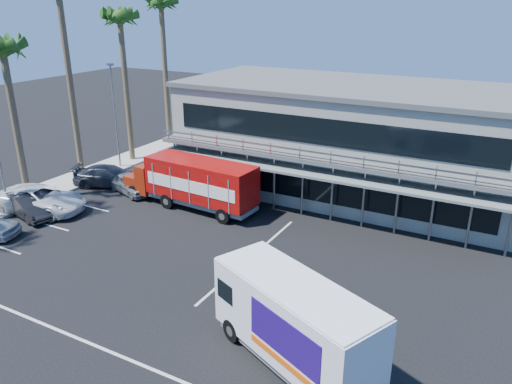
% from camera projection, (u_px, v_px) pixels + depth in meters
% --- Properties ---
extents(ground, '(120.00, 120.00, 0.00)m').
position_uv_depth(ground, '(185.00, 274.00, 24.09)').
color(ground, black).
rests_on(ground, ground).
extents(building, '(22.40, 12.00, 7.30)m').
position_uv_depth(building, '(349.00, 138.00, 33.73)').
color(building, gray).
rests_on(building, ground).
extents(curb_strip, '(3.00, 32.00, 0.16)m').
position_uv_depth(curb_strip, '(63.00, 184.00, 35.64)').
color(curb_strip, '#A5A399').
rests_on(curb_strip, ground).
extents(palm_c, '(2.80, 2.80, 10.75)m').
position_uv_depth(palm_c, '(4.00, 57.00, 29.86)').
color(palm_c, brown).
rests_on(palm_c, ground).
extents(palm_e, '(2.80, 2.80, 12.25)m').
position_uv_depth(palm_e, '(120.00, 26.00, 37.50)').
color(palm_e, brown).
rests_on(palm_e, ground).
extents(palm_f, '(2.80, 2.80, 13.25)m').
position_uv_depth(palm_f, '(161.00, 12.00, 41.88)').
color(palm_f, brown).
rests_on(palm_f, ground).
extents(light_pole_far, '(0.50, 0.25, 8.09)m').
position_uv_depth(light_pole_far, '(115.00, 112.00, 37.81)').
color(light_pole_far, gray).
rests_on(light_pole_far, ground).
extents(red_truck, '(9.58, 2.88, 3.18)m').
position_uv_depth(red_truck, '(193.00, 182.00, 31.28)').
color(red_truck, maroon).
rests_on(red_truck, ground).
extents(white_van, '(7.09, 4.88, 3.29)m').
position_uv_depth(white_van, '(294.00, 322.00, 17.59)').
color(white_van, white).
rests_on(white_van, ground).
extents(parked_car_b, '(4.42, 2.38, 1.38)m').
position_uv_depth(parked_car_b, '(28.00, 206.00, 30.37)').
color(parked_car_b, black).
rests_on(parked_car_b, ground).
extents(parked_car_c, '(6.26, 3.78, 1.63)m').
position_uv_depth(parked_car_c, '(39.00, 199.00, 31.00)').
color(parked_car_c, silver).
rests_on(parked_car_c, ground).
extents(parked_car_d, '(5.43, 3.95, 1.46)m').
position_uv_depth(parked_car_d, '(110.00, 176.00, 35.40)').
color(parked_car_d, '#272A34').
rests_on(parked_car_d, ground).
extents(parked_car_e, '(4.21, 2.76, 1.33)m').
position_uv_depth(parked_car_e, '(130.00, 184.00, 34.08)').
color(parked_car_e, slate).
rests_on(parked_car_e, ground).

